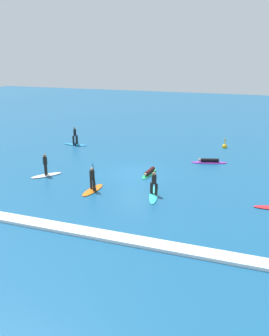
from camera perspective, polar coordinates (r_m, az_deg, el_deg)
ground_plane at (r=27.57m, az=0.00°, el=-0.98°), size 120.00×120.00×0.00m
surfer_on_blue_board at (r=36.68m, az=-9.90°, el=4.52°), size 2.73×0.70×2.09m
surfer_on_orange_board at (r=24.29m, az=-7.05°, el=-2.73°), size 0.97×2.56×2.11m
surfer_on_white_board at (r=27.89m, az=-14.64°, el=-0.34°), size 2.12×2.36×1.80m
surfer_on_teal_board at (r=23.42m, az=3.26°, el=-3.57°), size 1.27×3.28×1.69m
surfer_on_purple_board at (r=30.97m, az=12.39°, el=1.09°), size 3.24×1.51×0.41m
surfer_on_green_board at (r=27.48m, az=2.51°, el=-0.71°), size 0.86×2.73×0.42m
marker_buoy at (r=36.38m, az=14.87°, el=3.56°), size 0.51×0.51×1.13m
wave_crest at (r=19.22m, az=-9.82°, el=-10.25°), size 20.81×0.90×0.18m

